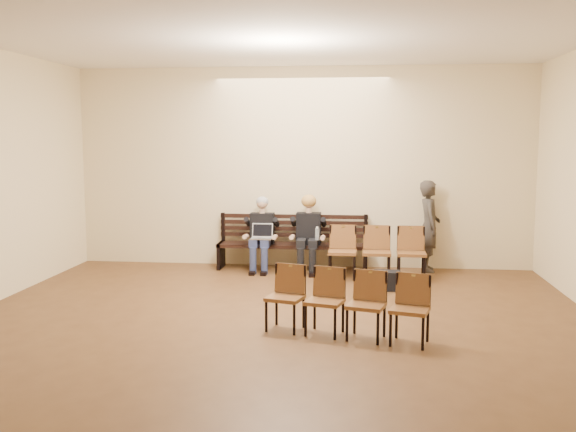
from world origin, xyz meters
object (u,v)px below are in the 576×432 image
Objects in this scene: seated_man at (261,236)px; water_bottle at (317,241)px; bag at (388,281)px; passerby at (429,219)px; seated_woman at (308,236)px; laptop at (261,239)px; bench at (292,256)px; chair_row_back at (345,304)px; chair_row_front at (377,253)px.

seated_man is 1.00m from water_bottle.
bag is 0.22× the size of passerby.
seated_man is 2.48m from bag.
seated_woman is at bearing 135.95° from bag.
passerby is (2.85, 0.22, 0.29)m from seated_man.
laptop is 2.36m from bag.
bench is 2.09m from bag.
seated_man is 2.87m from passerby.
bench is 11.42× the size of water_bottle.
bag is (2.10, -1.25, -0.46)m from seated_man.
laptop is at bearing -164.73° from seated_woman.
seated_woman is 0.29m from water_bottle.
chair_row_back is (-0.59, -2.36, 0.24)m from bag.
chair_row_back is (1.51, -3.61, -0.22)m from seated_man.
water_bottle is 0.12× the size of chair_row_back.
passerby is at bearing 62.86° from bag.
chair_row_front is at bearing 96.96° from chair_row_back.
water_bottle is 1.03m from chair_row_front.
seated_man is 1.00× the size of seated_woman.
water_bottle is (0.97, -0.24, -0.04)m from seated_man.
passerby is 4.09m from chair_row_back.
bag is (1.29, -1.25, -0.46)m from seated_woman.
chair_row_back is at bearing 158.47° from passerby.
seated_woman is at bearing 125.33° from water_bottle.
seated_man is at bearing 165.51° from chair_row_front.
water_bottle is (0.45, -0.36, 0.34)m from bench.
seated_woman is 2.08m from passerby.
chair_row_front reaches higher than water_bottle.
passerby is 1.26m from chair_row_front.
chair_row_front is at bearing 1.90° from laptop.
chair_row_back reaches higher than bag.
chair_row_back is (-1.34, -3.83, -0.51)m from passerby.
bench is 0.65m from seated_man.
seated_man reaches higher than chair_row_front.
laptop is 0.91× the size of bag.
seated_woman is 0.81m from laptop.
laptop is at bearing 128.73° from chair_row_back.
passerby is at bearing 85.83° from chair_row_back.
chair_row_back is at bearing -97.51° from chair_row_front.
passerby reaches higher than bag.
laptop is 0.95m from water_bottle.
chair_row_front reaches higher than bag.
water_bottle is 1.96m from passerby.
water_bottle is at bearing 137.99° from bag.
seated_man is 3.09× the size of bag.
bench reaches higher than bag.
laptop is (0.03, -0.21, -0.02)m from seated_man.
chair_row_front is at bearing -24.83° from seated_woman.
chair_row_back is (0.99, -3.73, 0.16)m from bench.
chair_row_back reaches higher than laptop.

